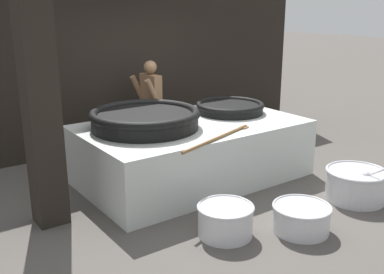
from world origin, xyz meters
The scene contains 11 objects.
ground_plane centered at (0.00, 0.00, 0.00)m, with size 60.00×60.00×0.00m, color #56514C.
back_wall centered at (0.00, 2.21, 1.71)m, with size 8.14×0.24×3.42m, color black.
support_pillar centered at (-2.21, -0.17, 1.71)m, with size 0.35×0.35×3.42m, color black.
hearth_platform centered at (0.00, 0.00, 0.42)m, with size 3.22×1.93×0.85m.
giant_wok_near centered at (-0.70, 0.14, 1.00)m, with size 1.54×1.54×0.27m.
giant_wok_far centered at (0.88, 0.18, 0.94)m, with size 1.09×1.09×0.17m.
stirring_paddle centered at (-0.17, -0.85, 0.87)m, with size 1.44×0.54×0.04m.
cook centered at (0.15, 1.43, 0.87)m, with size 0.38×0.59×1.61m.
prep_bowl_vegetables centered at (1.30, -1.92, 0.23)m, with size 0.81×1.05×0.74m.
prep_bowl_meat centered at (-0.73, -1.65, 0.20)m, with size 0.65×0.65×0.36m.
prep_bowl_extra centered at (0.04, -2.08, 0.17)m, with size 0.68×0.68×0.32m.
Camera 1 is at (-3.70, -5.14, 2.51)m, focal length 42.00 mm.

